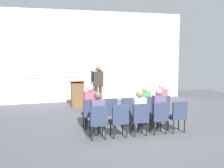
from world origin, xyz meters
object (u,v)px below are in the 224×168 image
object	(u,v)px
mic_stand	(92,98)
chair_r1_c2	(140,117)
audience_r0_c0	(90,104)
chair_r1_c0	(98,120)
chair_r1_c4	(178,115)
speaker	(98,83)
chair_r1_c3	(159,116)
chair_r1_c1	(119,119)
audience_r0_c3	(144,102)
chair_r0_c2	(127,110)
audience_r1_c3	(158,108)
chair_r0_c0	(90,112)
audience_r1_c2	(139,110)
chair_r0_c4	(162,108)
audience_r1_c0	(97,113)
chair_r0_c1	(109,111)
chair_r0_c3	(145,109)
lectern	(78,94)
audience_r0_c4	(161,101)

from	to	relation	value
mic_stand	chair_r1_c2	xyz separation A→B (m)	(0.43, -4.62, 0.20)
audience_r0_c0	chair_r1_c0	distance (m)	1.15
chair_r1_c4	speaker	bearing A→B (deg)	106.83
chair_r1_c3	chair_r1_c1	bearing A→B (deg)	180.00
mic_stand	audience_r0_c3	xyz separation A→B (m)	(1.03, -3.49, 0.39)
audience_r0_c0	chair_r1_c3	bearing A→B (deg)	-31.90
chair_r0_c2	audience_r1_c3	size ratio (longest dim) A/B	0.70
mic_stand	chair_r0_c2	size ratio (longest dim) A/B	1.65
chair_r1_c0	chair_r1_c1	xyz separation A→B (m)	(0.60, 0.00, 0.00)
chair_r0_c0	audience_r0_c3	size ratio (longest dim) A/B	0.72
audience_r0_c0	chair_r1_c0	bearing A→B (deg)	-90.00
mic_stand	chair_r1_c2	size ratio (longest dim) A/B	1.65
audience_r0_c3	audience_r1_c2	distance (m)	1.21
chair_r1_c4	chair_r0_c4	bearing A→B (deg)	90.00
audience_r1_c0	chair_r1_c1	size ratio (longest dim) A/B	1.39
mic_stand	audience_r1_c0	bearing A→B (deg)	-99.75
mic_stand	chair_r1_c3	bearing A→B (deg)	-77.41
chair_r0_c1	chair_r0_c3	xyz separation A→B (m)	(1.21, 0.00, 0.00)
chair_r0_c1	chair_r1_c0	bearing A→B (deg)	-119.93
audience_r0_c0	chair_r0_c4	size ratio (longest dim) A/B	1.46
chair_r1_c0	speaker	bearing A→B (deg)	76.84
mic_stand	audience_r0_c0	bearing A→B (deg)	-102.58
chair_r0_c1	chair_r0_c3	distance (m)	1.21
chair_r0_c0	chair_r0_c1	xyz separation A→B (m)	(0.60, 0.00, 0.00)
lectern	chair_r1_c4	size ratio (longest dim) A/B	1.23
chair_r0_c2	chair_r1_c0	xyz separation A→B (m)	(-1.21, -1.05, 0.00)
chair_r0_c4	audience_r1_c2	bearing A→B (deg)	-141.34
chair_r1_c2	audience_r1_c2	xyz separation A→B (m)	(0.00, 0.08, 0.19)
chair_r1_c0	chair_r1_c4	xyz separation A→B (m)	(2.42, 0.00, 0.00)
lectern	chair_r1_c0	world-z (taller)	lectern
audience_r1_c0	chair_r1_c1	xyz separation A→B (m)	(0.60, -0.08, -0.19)
chair_r0_c3	chair_r1_c2	bearing A→B (deg)	-119.93
chair_r1_c1	audience_r1_c2	world-z (taller)	audience_r1_c2
chair_r0_c4	chair_r1_c1	bearing A→B (deg)	-149.93
speaker	chair_r0_c2	bearing A→B (deg)	-87.44
chair_r0_c1	audience_r1_c3	size ratio (longest dim) A/B	0.70
chair_r0_c1	audience_r0_c4	size ratio (longest dim) A/B	0.69
chair_r1_c1	chair_r1_c4	bearing A→B (deg)	0.00
audience_r0_c3	chair_r1_c4	xyz separation A→B (m)	(0.60, -1.13, -0.19)
chair_r1_c1	audience_r1_c2	bearing A→B (deg)	7.81
speaker	audience_r0_c3	bearing A→B (deg)	-77.33
speaker	lectern	distance (m)	1.03
chair_r0_c4	lectern	bearing A→B (deg)	123.39
mic_stand	lectern	world-z (taller)	mic_stand
chair_r1_c2	audience_r1_c2	bearing A→B (deg)	90.00
mic_stand	chair_r0_c1	world-z (taller)	mic_stand
speaker	chair_r1_c1	world-z (taller)	speaker
chair_r0_c1	chair_r0_c4	world-z (taller)	same
speaker	chair_r0_c2	distance (m)	3.49
chair_r1_c4	chair_r1_c2	bearing A→B (deg)	180.00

